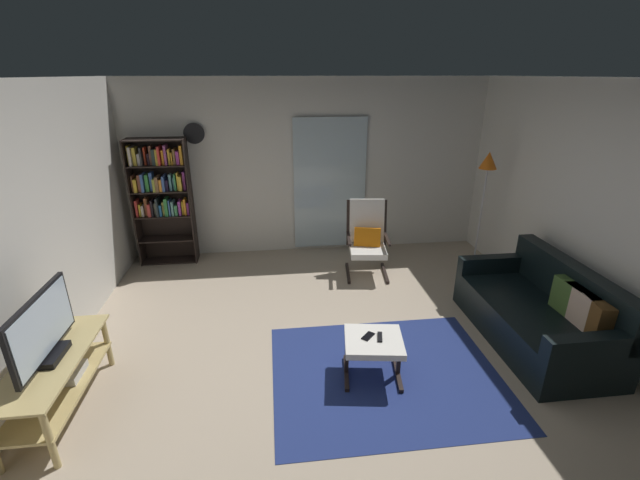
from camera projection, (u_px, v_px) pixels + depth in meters
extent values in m
plane|color=tan|center=(337.00, 360.00, 4.14)|extent=(7.02, 7.02, 0.00)
cube|color=silver|center=(308.00, 168.00, 6.34)|extent=(5.60, 0.06, 2.60)
cube|color=silver|center=(7.00, 252.00, 3.36)|extent=(0.06, 6.00, 2.60)
cube|color=silver|center=(621.00, 225.00, 3.96)|extent=(0.06, 6.00, 2.60)
cube|color=silver|center=(330.00, 185.00, 6.40)|extent=(1.10, 0.01, 2.00)
cube|color=navy|center=(386.00, 374.00, 3.95)|extent=(2.11, 1.73, 0.01)
cube|color=tan|center=(51.00, 359.00, 3.34)|extent=(0.48, 1.25, 0.02)
cube|color=tan|center=(59.00, 387.00, 3.44)|extent=(0.44, 1.19, 0.02)
cylinder|color=tan|center=(50.00, 440.00, 2.93)|extent=(0.05, 0.05, 0.51)
cylinder|color=tan|center=(107.00, 342.00, 3.99)|extent=(0.05, 0.05, 0.51)
cylinder|color=tan|center=(65.00, 345.00, 3.95)|extent=(0.05, 0.05, 0.51)
cube|color=silver|center=(64.00, 373.00, 3.53)|extent=(0.29, 0.28, 0.07)
cube|color=black|center=(50.00, 355.00, 3.32)|extent=(0.20, 0.32, 0.05)
cube|color=black|center=(41.00, 326.00, 3.22)|extent=(0.04, 0.89, 0.49)
cube|color=silver|center=(44.00, 326.00, 3.23)|extent=(0.01, 0.84, 0.44)
cube|color=black|center=(134.00, 204.00, 5.95)|extent=(0.02, 0.30, 1.82)
cube|color=black|center=(191.00, 202.00, 6.04)|extent=(0.02, 0.30, 1.82)
cube|color=black|center=(165.00, 200.00, 6.13)|extent=(0.80, 0.02, 1.82)
cube|color=black|center=(171.00, 260.00, 6.33)|extent=(0.77, 0.28, 0.02)
cube|color=black|center=(168.00, 239.00, 6.20)|extent=(0.77, 0.28, 0.02)
cube|color=black|center=(165.00, 215.00, 6.06)|extent=(0.77, 0.28, 0.02)
cube|color=black|center=(161.00, 191.00, 5.93)|extent=(0.77, 0.28, 0.02)
cube|color=black|center=(158.00, 165.00, 5.79)|extent=(0.77, 0.28, 0.02)
cube|color=black|center=(154.00, 140.00, 5.67)|extent=(0.77, 0.28, 0.02)
cube|color=red|center=(138.00, 208.00, 5.97)|extent=(0.03, 0.16, 0.24)
cube|color=gold|center=(141.00, 210.00, 5.99)|extent=(0.03, 0.13, 0.18)
cube|color=beige|center=(144.00, 210.00, 6.01)|extent=(0.03, 0.17, 0.15)
cube|color=brown|center=(147.00, 207.00, 5.99)|extent=(0.04, 0.12, 0.26)
cube|color=#C73D38|center=(150.00, 209.00, 5.99)|extent=(0.04, 0.18, 0.18)
cube|color=black|center=(153.00, 208.00, 5.99)|extent=(0.03, 0.16, 0.23)
cube|color=beige|center=(157.00, 209.00, 6.03)|extent=(0.04, 0.12, 0.18)
cube|color=#232C2F|center=(159.00, 206.00, 5.99)|extent=(0.03, 0.23, 0.27)
cube|color=#286BAE|center=(162.00, 209.00, 6.03)|extent=(0.03, 0.22, 0.17)
cube|color=olive|center=(165.00, 207.00, 6.04)|extent=(0.03, 0.18, 0.20)
cube|color=#2E7E3C|center=(167.00, 206.00, 6.00)|extent=(0.04, 0.19, 0.26)
cube|color=#3962A2|center=(170.00, 207.00, 6.02)|extent=(0.02, 0.17, 0.23)
cube|color=#5B938F|center=(173.00, 208.00, 6.03)|extent=(0.03, 0.19, 0.21)
cube|color=#3E8A53|center=(177.00, 209.00, 6.06)|extent=(0.04, 0.21, 0.15)
cube|color=purple|center=(180.00, 207.00, 6.05)|extent=(0.03, 0.17, 0.21)
cube|color=gold|center=(183.00, 207.00, 6.05)|extent=(0.03, 0.11, 0.20)
cube|color=orange|center=(186.00, 206.00, 6.03)|extent=(0.03, 0.13, 0.24)
cube|color=#9C3793|center=(188.00, 208.00, 6.06)|extent=(0.03, 0.13, 0.18)
cube|color=brown|center=(134.00, 183.00, 5.85)|extent=(0.02, 0.17, 0.23)
cube|color=gold|center=(137.00, 185.00, 5.86)|extent=(0.04, 0.23, 0.18)
cube|color=brown|center=(141.00, 182.00, 5.86)|extent=(0.04, 0.20, 0.24)
cube|color=#3A5FA7|center=(144.00, 182.00, 5.85)|extent=(0.04, 0.23, 0.25)
cube|color=#378E3E|center=(148.00, 182.00, 5.87)|extent=(0.04, 0.18, 0.24)
cube|color=#3A62B5|center=(152.00, 181.00, 5.87)|extent=(0.04, 0.13, 0.26)
cube|color=olive|center=(156.00, 184.00, 5.87)|extent=(0.03, 0.24, 0.18)
cube|color=brown|center=(158.00, 183.00, 5.87)|extent=(0.04, 0.23, 0.21)
cube|color=orange|center=(162.00, 184.00, 5.89)|extent=(0.04, 0.23, 0.17)
cube|color=#3E5CA3|center=(165.00, 183.00, 5.89)|extent=(0.03, 0.24, 0.21)
cube|color=#221934|center=(168.00, 184.00, 5.92)|extent=(0.04, 0.20, 0.16)
cube|color=#5B959F|center=(171.00, 182.00, 5.89)|extent=(0.03, 0.12, 0.23)
cube|color=teal|center=(174.00, 183.00, 5.92)|extent=(0.02, 0.11, 0.18)
cube|color=#378C51|center=(176.00, 182.00, 5.89)|extent=(0.02, 0.13, 0.23)
cube|color=gold|center=(178.00, 181.00, 5.90)|extent=(0.02, 0.11, 0.25)
cube|color=gold|center=(181.00, 182.00, 5.93)|extent=(0.04, 0.24, 0.21)
cube|color=#8F368B|center=(185.00, 180.00, 5.92)|extent=(0.03, 0.14, 0.26)
cube|color=gold|center=(129.00, 155.00, 5.71)|extent=(0.03, 0.12, 0.27)
cube|color=beige|center=(132.00, 156.00, 5.72)|extent=(0.03, 0.24, 0.25)
cube|color=gold|center=(135.00, 156.00, 5.73)|extent=(0.04, 0.17, 0.24)
cube|color=#BAB3B2|center=(140.00, 159.00, 5.75)|extent=(0.04, 0.15, 0.16)
cube|color=#28292B|center=(142.00, 156.00, 5.74)|extent=(0.03, 0.23, 0.25)
cube|color=red|center=(145.00, 156.00, 5.74)|extent=(0.02, 0.12, 0.24)
cube|color=black|center=(149.00, 159.00, 5.77)|extent=(0.03, 0.12, 0.15)
cube|color=brown|center=(151.00, 155.00, 5.75)|extent=(0.03, 0.12, 0.26)
cube|color=#202E2E|center=(154.00, 157.00, 5.73)|extent=(0.04, 0.16, 0.22)
cube|color=#A68D27|center=(158.00, 157.00, 5.74)|extent=(0.03, 0.19, 0.22)
cube|color=red|center=(160.00, 155.00, 5.74)|extent=(0.03, 0.21, 0.26)
cube|color=orange|center=(164.00, 157.00, 5.78)|extent=(0.03, 0.19, 0.20)
cube|color=#984686|center=(166.00, 155.00, 5.75)|extent=(0.03, 0.18, 0.27)
cube|color=gold|center=(170.00, 157.00, 5.77)|extent=(0.03, 0.14, 0.21)
cube|color=gold|center=(173.00, 158.00, 5.80)|extent=(0.02, 0.19, 0.17)
cube|color=brown|center=(175.00, 156.00, 5.79)|extent=(0.03, 0.20, 0.22)
cube|color=#A03890|center=(179.00, 157.00, 5.81)|extent=(0.04, 0.20, 0.19)
cube|color=orange|center=(182.00, 155.00, 5.77)|extent=(0.04, 0.19, 0.26)
cube|color=black|center=(531.00, 323.00, 4.40)|extent=(0.90, 1.79, 0.40)
cube|color=black|center=(572.00, 285.00, 4.29)|extent=(0.18, 1.79, 0.44)
cube|color=black|center=(595.00, 346.00, 3.53)|extent=(0.90, 0.14, 0.20)
cube|color=black|center=(496.00, 264.00, 5.05)|extent=(0.90, 0.14, 0.20)
cube|color=beige|center=(581.00, 306.00, 4.00)|extent=(0.15, 0.38, 0.34)
cube|color=#42612B|center=(570.00, 298.00, 4.14)|extent=(0.15, 0.38, 0.34)
cube|color=brown|center=(594.00, 316.00, 3.84)|extent=(0.20, 0.40, 0.34)
cube|color=black|center=(385.00, 273.00, 5.90)|extent=(0.11, 0.60, 0.04)
cube|color=black|center=(385.00, 223.00, 5.90)|extent=(0.06, 0.18, 0.63)
cube|color=black|center=(387.00, 238.00, 5.73)|extent=(0.10, 0.52, 0.03)
cube|color=black|center=(348.00, 273.00, 5.90)|extent=(0.11, 0.60, 0.04)
cube|color=black|center=(348.00, 223.00, 5.90)|extent=(0.06, 0.18, 0.63)
cube|color=black|center=(349.00, 238.00, 5.73)|extent=(0.10, 0.52, 0.03)
cube|color=white|center=(368.00, 250.00, 5.75)|extent=(0.54, 0.58, 0.08)
cube|color=white|center=(367.00, 220.00, 5.87)|extent=(0.50, 0.24, 0.60)
cube|color=orange|center=(367.00, 239.00, 5.80)|extent=(0.40, 0.28, 0.34)
cube|color=white|center=(374.00, 341.00, 3.80)|extent=(0.59, 0.55, 0.06)
cube|color=black|center=(346.00, 373.00, 3.94)|extent=(0.11, 0.48, 0.04)
cube|color=black|center=(347.00, 358.00, 3.87)|extent=(0.04, 0.04, 0.35)
cube|color=black|center=(398.00, 374.00, 3.92)|extent=(0.11, 0.48, 0.04)
cube|color=black|center=(399.00, 359.00, 3.86)|extent=(0.04, 0.04, 0.35)
cube|color=black|center=(380.00, 337.00, 3.80)|extent=(0.07, 0.15, 0.02)
cube|color=black|center=(368.00, 336.00, 3.81)|extent=(0.14, 0.15, 0.01)
cylinder|color=#A5A5AD|center=(473.00, 268.00, 6.09)|extent=(0.22, 0.22, 0.02)
cylinder|color=#B2B2B7|center=(480.00, 220.00, 5.82)|extent=(0.02, 0.02, 1.44)
cone|color=orange|center=(489.00, 160.00, 5.51)|extent=(0.23, 0.23, 0.22)
cylinder|color=silver|center=(194.00, 133.00, 5.89)|extent=(0.28, 0.02, 0.28)
cylinder|color=black|center=(194.00, 133.00, 5.88)|extent=(0.29, 0.01, 0.29)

